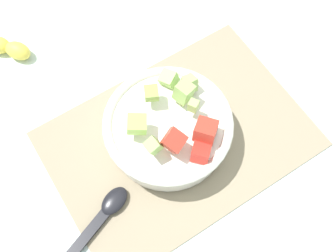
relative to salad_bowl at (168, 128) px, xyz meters
The scene contains 4 objects.
ground_plane 0.05m from the salad_bowl, 137.61° to the left, with size 2.40×2.40×0.00m, color silver.
placemat 0.05m from the salad_bowl, 137.61° to the left, with size 0.48×0.33×0.01m, color gray.
salad_bowl is the anchor object (origin of this frame).
serving_spoon 0.20m from the salad_bowl, 20.45° to the left, with size 0.20×0.10×0.01m.
Camera 1 is at (0.18, 0.24, 0.72)m, focal length 44.18 mm.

